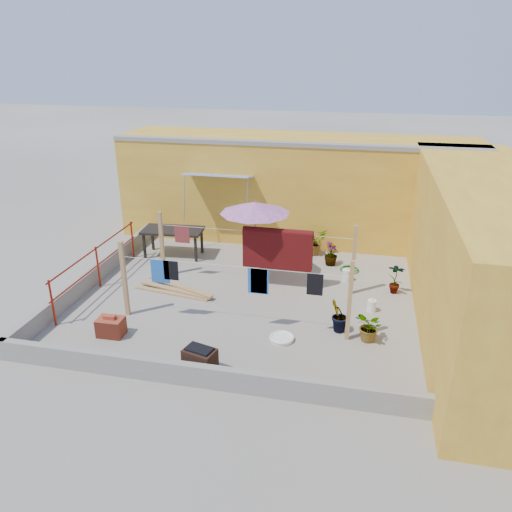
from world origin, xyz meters
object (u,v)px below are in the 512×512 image
patio_umbrella (255,208)px  white_basin (282,338)px  brick_stack (111,327)px  plant_back_a (314,242)px  water_jug_b (347,275)px  brazier (200,360)px  outdoor_table (173,232)px  water_jug_a (372,306)px  green_hose (350,269)px

patio_umbrella → white_basin: 3.68m
brick_stack → plant_back_a: size_ratio=0.71×
water_jug_b → plant_back_a: plant_back_a is taller
brazier → white_basin: (1.32, 1.44, -0.21)m
water_jug_b → brazier: bearing=-118.2°
patio_umbrella → brazier: bearing=-91.4°
brick_stack → water_jug_b: 6.13m
white_basin → plant_back_a: bearing=88.5°
water_jug_b → plant_back_a: (-1.05, 1.69, 0.23)m
brick_stack → outdoor_table: bearing=93.9°
brick_stack → brazier: brazier is taller
outdoor_table → brick_stack: size_ratio=3.24×
water_jug_a → water_jug_b: water_jug_b is taller
brick_stack → green_hose: size_ratio=1.05×
patio_umbrella → white_basin: patio_umbrella is taller
white_basin → water_jug_b: (1.18, 3.25, 0.11)m
patio_umbrella → brick_stack: bearing=-124.3°
water_jug_a → water_jug_b: (-0.65, 1.57, 0.02)m
white_basin → green_hose: white_basin is taller
water_jug_b → brick_stack: bearing=-141.3°
water_jug_a → plant_back_a: plant_back_a is taller
outdoor_table → green_hose: 5.20m
brazier → green_hose: size_ratio=1.26×
patio_umbrella → water_jug_b: patio_umbrella is taller
green_hose → plant_back_a: (-1.11, 1.01, 0.36)m
green_hose → outdoor_table: bearing=180.0°
water_jug_a → plant_back_a: 3.69m
patio_umbrella → green_hose: bearing=22.5°
water_jug_a → plant_back_a: size_ratio=0.42×
brazier → outdoor_table: bearing=115.7°
brick_stack → white_basin: bearing=9.2°
patio_umbrella → outdoor_table: patio_umbrella is taller
brick_stack → water_jug_a: (5.44, 2.26, -0.06)m
water_jug_a → green_hose: bearing=104.9°
brazier → water_jug_b: bearing=61.8°
green_hose → plant_back_a: size_ratio=0.68×
patio_umbrella → water_jug_a: patio_umbrella is taller
green_hose → plant_back_a: 1.54m
outdoor_table → white_basin: outdoor_table is taller
brick_stack → green_hose: brick_stack is taller
white_basin → green_hose: bearing=72.5°
outdoor_table → water_jug_a: outdoor_table is taller
brazier → plant_back_a: plant_back_a is taller
brazier → green_hose: (2.56, 5.36, -0.22)m
brick_stack → green_hose: (4.84, 4.51, -0.17)m
patio_umbrella → brick_stack: size_ratio=3.89×
brick_stack → water_jug_b: bearing=38.7°
patio_umbrella → water_jug_a: size_ratio=6.62×
brick_stack → brazier: bearing=-20.6°
patio_umbrella → brazier: size_ratio=3.23×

